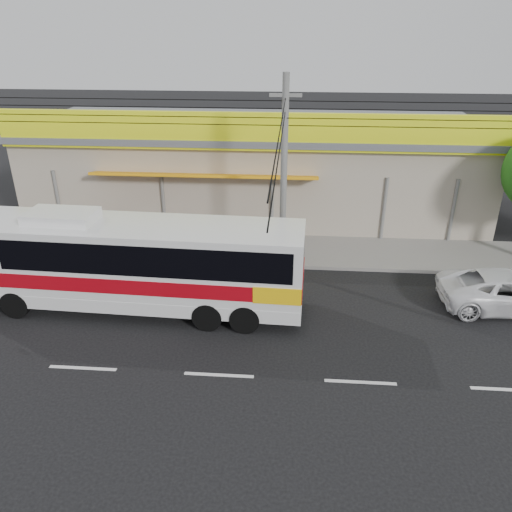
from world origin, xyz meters
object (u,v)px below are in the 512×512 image
at_px(utility_pole, 285,112).
at_px(motorbike_dark, 36,223).
at_px(motorbike_red, 149,242).
at_px(coach_bus, 140,260).
at_px(white_car, 509,291).

bearing_deg(utility_pole, motorbike_dark, 166.36).
xyz_separation_m(motorbike_red, motorbike_dark, (-5.92, 1.89, -0.06)).
xyz_separation_m(coach_bus, white_car, (12.67, 1.02, -1.21)).
height_order(coach_bus, utility_pole, utility_pole).
distance_m(motorbike_red, motorbike_dark, 6.22).
distance_m(coach_bus, white_car, 12.77).
bearing_deg(white_car, motorbike_dark, 74.21).
distance_m(coach_bus, motorbike_dark, 9.26).
height_order(coach_bus, motorbike_red, coach_bus).
relative_size(motorbike_dark, white_car, 0.32).
relative_size(motorbike_red, motorbike_dark, 1.30).
height_order(motorbike_dark, white_car, white_car).
bearing_deg(motorbike_red, white_car, -102.96).
bearing_deg(coach_bus, motorbike_dark, 140.87).
xyz_separation_m(coach_bus, utility_pole, (4.69, 3.25, 4.39)).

